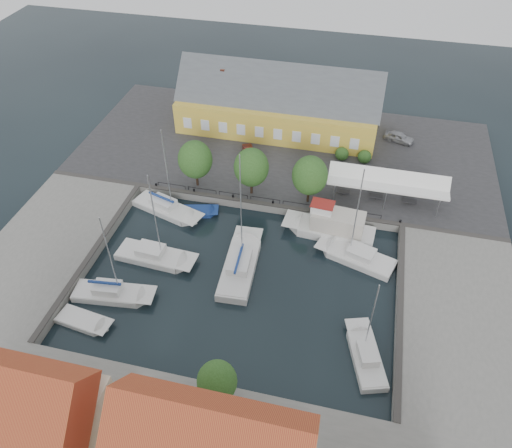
{
  "coord_description": "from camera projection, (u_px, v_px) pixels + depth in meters",
  "views": [
    {
      "loc": [
        9.8,
        -35.05,
        39.21
      ],
      "look_at": [
        0.0,
        6.0,
        1.5
      ],
      "focal_mm": 35.0,
      "sensor_mm": 36.0,
      "label": 1
    }
  ],
  "objects": [
    {
      "name": "warehouse",
      "position": [
        275.0,
        105.0,
        71.32
      ],
      "size": [
        28.56,
        14.0,
        9.55
      ],
      "color": "gold",
      "rests_on": "north_quay"
    },
    {
      "name": "car_red",
      "position": [
        249.0,
        152.0,
        67.31
      ],
      "size": [
        2.62,
        3.82,
        1.19
      ],
      "primitive_type": "imported",
      "rotation": [
        0.0,
        0.0,
        0.42
      ],
      "color": "#4F1712",
      "rests_on": "north_quay"
    },
    {
      "name": "west_boat_a",
      "position": [
        167.0,
        209.0,
        60.43
      ],
      "size": [
        9.55,
        5.32,
        12.23
      ],
      "color": "silver",
      "rests_on": "ground"
    },
    {
      "name": "launch_nw",
      "position": [
        197.0,
        212.0,
        60.3
      ],
      "size": [
        5.21,
        3.07,
        0.88
      ],
      "color": "navy",
      "rests_on": "ground"
    },
    {
      "name": "trawler",
      "position": [
        332.0,
        228.0,
        56.87
      ],
      "size": [
        10.81,
        3.92,
        5.0
      ],
      "color": "silver",
      "rests_on": "ground"
    },
    {
      "name": "launch_sw",
      "position": [
        84.0,
        322.0,
        48.12
      ],
      "size": [
        5.81,
        2.83,
        0.98
      ],
      "color": "silver",
      "rests_on": "ground"
    },
    {
      "name": "west_boat_c",
      "position": [
        155.0,
        257.0,
        54.44
      ],
      "size": [
        9.18,
        3.42,
        12.06
      ],
      "color": "silver",
      "rests_on": "ground"
    },
    {
      "name": "east_quay",
      "position": [
        460.0,
        321.0,
        47.66
      ],
      "size": [
        12.0,
        24.0,
        1.0
      ],
      "primitive_type": "cube",
      "color": "slate",
      "rests_on": "ground"
    },
    {
      "name": "west_boat_d",
      "position": [
        112.0,
        294.0,
        50.47
      ],
      "size": [
        8.63,
        3.46,
        11.26
      ],
      "color": "silver",
      "rests_on": "ground"
    },
    {
      "name": "east_boat_c",
      "position": [
        365.0,
        357.0,
        45.03
      ],
      "size": [
        4.5,
        7.77,
        9.75
      ],
      "color": "silver",
      "rests_on": "ground"
    },
    {
      "name": "car_silver",
      "position": [
        399.0,
        137.0,
        69.94
      ],
      "size": [
        4.45,
        2.86,
        1.41
      ],
      "primitive_type": "imported",
      "rotation": [
        0.0,
        0.0,
        1.26
      ],
      "color": "#A1A3A8",
      "rests_on": "north_quay"
    },
    {
      "name": "tent_canopy",
      "position": [
        388.0,
        182.0,
        58.89
      ],
      "size": [
        14.0,
        4.0,
        2.83
      ],
      "color": "white",
      "rests_on": "north_quay"
    },
    {
      "name": "center_sailboat",
      "position": [
        240.0,
        266.0,
        53.28
      ],
      "size": [
        3.8,
        10.91,
        14.44
      ],
      "color": "silver",
      "rests_on": "ground"
    },
    {
      "name": "west_quay",
      "position": [
        47.0,
        247.0,
        55.27
      ],
      "size": [
        12.0,
        24.0,
        1.0
      ],
      "primitive_type": "cube",
      "color": "slate",
      "rests_on": "ground"
    },
    {
      "name": "north_quay",
      "position": [
        284.0,
        151.0,
        69.6
      ],
      "size": [
        56.0,
        26.0,
        1.0
      ],
      "primitive_type": "cube",
      "color": "#2D2D30",
      "rests_on": "ground"
    },
    {
      "name": "ground",
      "position": [
        243.0,
        271.0,
        53.25
      ],
      "size": [
        140.0,
        140.0,
        0.0
      ],
      "primitive_type": "plane",
      "color": "black",
      "rests_on": "ground"
    },
    {
      "name": "east_boat_a",
      "position": [
        357.0,
        258.0,
        54.34
      ],
      "size": [
        9.14,
        5.45,
        12.35
      ],
      "color": "silver",
      "rests_on": "ground"
    },
    {
      "name": "quay_edge_fittings",
      "position": [
        254.0,
        234.0,
        55.98
      ],
      "size": [
        56.0,
        24.72,
        0.4
      ],
      "color": "#383533",
      "rests_on": "north_quay"
    },
    {
      "name": "quay_trees",
      "position": [
        251.0,
        167.0,
        59.05
      ],
      "size": [
        18.2,
        4.2,
        6.3
      ],
      "color": "black",
      "rests_on": "north_quay"
    }
  ]
}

